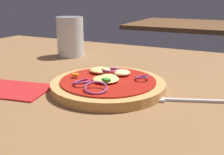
{
  "coord_description": "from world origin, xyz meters",
  "views": [
    {
      "loc": [
        0.23,
        -0.47,
        0.21
      ],
      "look_at": [
        -0.0,
        -0.01,
        0.05
      ],
      "focal_mm": 42.98,
      "sensor_mm": 36.0,
      "label": 1
    }
  ],
  "objects_px": {
    "beer_glass": "(70,39)",
    "napkin": "(9,89)",
    "pizza": "(107,84)",
    "fork": "(179,100)"
  },
  "relations": [
    {
      "from": "fork",
      "to": "napkin",
      "type": "height_order",
      "value": "fork"
    },
    {
      "from": "pizza",
      "to": "napkin",
      "type": "xyz_separation_m",
      "value": [
        -0.17,
        -0.09,
        -0.01
      ]
    },
    {
      "from": "fork",
      "to": "beer_glass",
      "type": "distance_m",
      "value": 0.45
    },
    {
      "from": "pizza",
      "to": "beer_glass",
      "type": "distance_m",
      "value": 0.33
    },
    {
      "from": "beer_glass",
      "to": "napkin",
      "type": "distance_m",
      "value": 0.33
    },
    {
      "from": "fork",
      "to": "napkin",
      "type": "relative_size",
      "value": 0.97
    },
    {
      "from": "pizza",
      "to": "napkin",
      "type": "relative_size",
      "value": 1.29
    },
    {
      "from": "beer_glass",
      "to": "napkin",
      "type": "height_order",
      "value": "beer_glass"
    },
    {
      "from": "fork",
      "to": "beer_glass",
      "type": "bearing_deg",
      "value": 149.93
    },
    {
      "from": "napkin",
      "to": "fork",
      "type": "bearing_deg",
      "value": 16.01
    }
  ]
}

